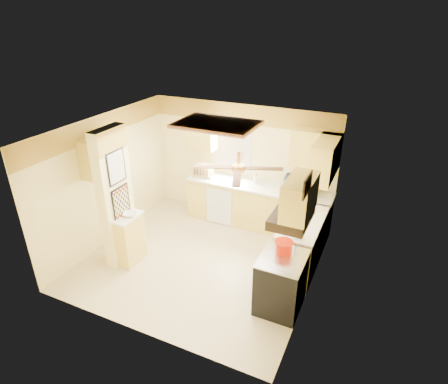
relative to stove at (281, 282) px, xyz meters
The scene contains 34 objects.
floor 1.82m from the stove, 161.77° to the left, with size 4.00×4.00×0.00m, color beige.
ceiling 2.69m from the stove, 161.77° to the left, with size 4.00×4.00×0.00m, color white.
wall_back 3.07m from the stove, 124.28° to the left, with size 4.00×4.00×0.00m, color #FFEA9B.
wall_front 2.29m from the stove, 141.04° to the right, with size 4.00×4.00×0.00m, color #FFEA9B.
wall_left 3.79m from the stove, behind, with size 3.80×3.80×0.00m, color #FFEA9B.
wall_right 1.02m from the stove, 59.02° to the left, with size 3.80×3.80×0.00m, color #FFEA9B.
wallpaper_border 3.48m from the stove, 124.50° to the left, with size 4.00×0.02×0.40m, color #FFD74B.
partition_column 3.12m from the stove, behind, with size 0.20×0.70×2.50m, color #FFEA9B.
partition_ledge 2.80m from the stove, behind, with size 0.25×0.55×0.90m, color #FCDB64.
ledge_top 2.84m from the stove, behind, with size 0.28×0.58×0.04m, color white.
lower_cabinets_back 2.45m from the stove, 118.55° to the left, with size 3.00×0.60×0.90m, color #FCDB64.
lower_cabinets_right 1.15m from the stove, 88.49° to the left, with size 0.60×1.40×0.90m, color #FCDB64.
countertop_back 2.48m from the stove, 118.66° to the left, with size 3.04×0.64×0.04m, color white.
countertop_right 1.24m from the stove, 88.99° to the left, with size 0.64×1.44×0.04m, color white.
dishwasher_panel 2.66m from the stove, 136.25° to the left, with size 0.58×0.02×0.80m, color white.
window 3.29m from the stove, 128.23° to the left, with size 0.92×0.02×1.02m.
upper_cab_back_left 3.67m from the stove, 137.92° to the left, with size 0.60×0.35×0.70m, color #FCDB64.
upper_cab_back_right 2.67m from the stove, 93.01° to the left, with size 0.90×0.35×0.70m, color #FCDB64.
upper_cab_right 2.28m from the stove, 85.07° to the left, with size 0.35×1.00×0.70m, color #FCDB64.
upper_cab_left_wall 3.77m from the stove, behind, with size 0.35×0.75×0.70m, color #FCDB64.
upper_cab_over_stove 1.50m from the stove, ahead, with size 0.35×0.76×0.52m, color #FCDB64.
stove is the anchor object (origin of this frame).
range_hood 1.16m from the stove, ahead, with size 0.50×0.76×0.14m, color black.
poster_menu 3.22m from the stove, behind, with size 0.02×0.42×0.57m.
poster_nashville 3.00m from the stove, behind, with size 0.02×0.42×0.57m.
ceiling_light_panel 2.75m from the stove, 146.22° to the left, with size 1.35×0.95×0.06m.
ceiling_fan 1.95m from the stove, 167.38° to the right, with size 1.15×1.15×0.26m.
vent_grate 1.90m from the stove, 48.45° to the right, with size 0.02×0.40×0.25m, color black.
microwave 2.26m from the stove, 98.89° to the left, with size 0.58×0.39×0.32m, color white.
bowl 2.83m from the stove, behind, with size 0.23×0.23×0.06m, color white.
dutch_oven 0.57m from the stove, 104.67° to the left, with size 0.28×0.28×0.19m.
kettle 0.83m from the stove, 84.59° to the left, with size 0.16×0.16×0.24m.
dish_rack 3.28m from the stove, 138.79° to the left, with size 0.44×0.35×0.24m.
utensil_crock 2.64m from the stove, 119.28° to the left, with size 0.11×0.11×0.22m.
Camera 1 is at (2.77, -4.99, 4.19)m, focal length 30.00 mm.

